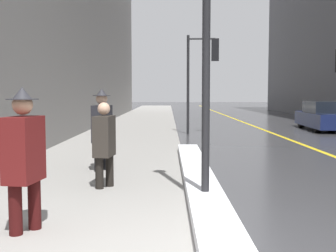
# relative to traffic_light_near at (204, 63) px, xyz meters

# --- Properties ---
(sidewalk_slab) EXTENTS (4.00, 80.00, 0.01)m
(sidewalk_slab) POSITION_rel_traffic_light_near_xyz_m (-3.08, 1.58, -2.92)
(sidewalk_slab) COLOR gray
(sidewalk_slab) RESTS_ON ground
(road_centre_stripe) EXTENTS (0.16, 80.00, 0.00)m
(road_centre_stripe) POSITION_rel_traffic_light_near_xyz_m (2.92, 1.58, -2.92)
(road_centre_stripe) COLOR gold
(road_centre_stripe) RESTS_ON ground
(snow_bank_curb) EXTENTS (0.55, 8.46, 0.19)m
(snow_bank_curb) POSITION_rel_traffic_light_near_xyz_m (-0.92, -9.46, -2.83)
(snow_bank_curb) COLOR white
(snow_bank_curb) RESTS_ON ground
(traffic_light_near) EXTENTS (1.31, 0.33, 4.04)m
(traffic_light_near) POSITION_rel_traffic_light_near_xyz_m (0.00, 0.00, 0.00)
(traffic_light_near) COLOR black
(traffic_light_near) RESTS_ON ground
(pedestrian_with_shoulder_bag) EXTENTS (0.38, 0.76, 1.74)m
(pedestrian_with_shoulder_bag) POSITION_rel_traffic_light_near_xyz_m (-3.19, -12.41, -1.98)
(pedestrian_with_shoulder_bag) COLOR #340C0C
(pedestrian_with_shoulder_bag) RESTS_ON ground
(pedestrian_trailing) EXTENTS (0.35, 0.52, 1.51)m
(pedestrian_trailing) POSITION_rel_traffic_light_near_xyz_m (-2.60, -10.04, -2.09)
(pedestrian_trailing) COLOR black
(pedestrian_trailing) RESTS_ON ground
(pedestrian_in_fedora) EXTENTS (0.39, 0.58, 1.76)m
(pedestrian_in_fedora) POSITION_rel_traffic_light_near_xyz_m (-2.89, -8.39, -1.96)
(pedestrian_in_fedora) COLOR black
(pedestrian_in_fedora) RESTS_ON ground
(parked_car_navy) EXTENTS (2.05, 4.58, 1.32)m
(parked_car_navy) POSITION_rel_traffic_light_near_xyz_m (5.76, 1.91, -2.30)
(parked_car_navy) COLOR navy
(parked_car_navy) RESTS_ON ground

